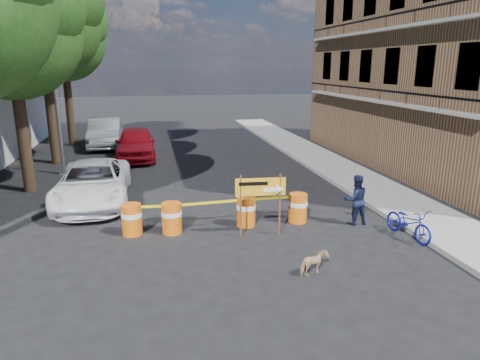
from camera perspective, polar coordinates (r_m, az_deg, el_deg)
name	(u,v)px	position (r m, az deg, el deg)	size (l,w,h in m)	color
ground	(240,250)	(11.34, 0.03, -9.36)	(120.00, 120.00, 0.00)	black
sidewalk_east	(354,178)	(18.71, 15.02, 0.25)	(2.40, 40.00, 0.15)	gray
apartment_building	(461,36)	(23.00, 27.34, 16.73)	(8.00, 16.00, 12.00)	#8C6447
tree_mid_a	(11,26)	(17.77, -28.26, 17.61)	(5.25, 5.00, 8.68)	#332316
tree_mid_b	(42,19)	(22.68, -24.91, 18.86)	(5.67, 5.40, 9.62)	#332316
tree_far	(63,38)	(27.55, -22.49, 17.15)	(5.04, 4.80, 8.84)	#332316
streetlamp	(55,73)	(19.98, -23.44, 12.96)	(1.25, 0.18, 8.00)	gray
barrel_far_left	(132,219)	(12.57, -14.24, -5.04)	(0.58, 0.58, 0.90)	#D34D0C
barrel_mid_left	(172,217)	(12.45, -9.09, -4.95)	(0.58, 0.58, 0.90)	#D34D0C
barrel_mid_right	(246,211)	(12.84, 0.81, -4.12)	(0.58, 0.58, 0.90)	#D34D0C
barrel_far_right	(298,207)	(13.26, 7.73, -3.64)	(0.58, 0.58, 0.90)	#D34D0C
detour_sign	(267,191)	(11.83, 3.60, -1.53)	(1.40, 0.28, 1.81)	#592D19
pedestrian	(356,200)	(13.36, 15.17, -2.54)	(0.75, 0.58, 1.54)	black
bicycle	(410,209)	(12.77, 21.76, -3.55)	(0.59, 0.89, 1.70)	#141BA5
dog	(314,263)	(10.15, 9.84, -10.88)	(0.31, 0.68, 0.57)	tan
suv_white	(93,183)	(15.76, -19.00, -0.38)	(2.39, 5.18, 1.44)	white
sedan_red	(136,143)	(22.69, -13.75, 4.79)	(1.92, 4.78, 1.63)	maroon
sedan_silver	(105,133)	(26.70, -17.54, 6.05)	(1.76, 5.05, 1.66)	#B2B5BA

